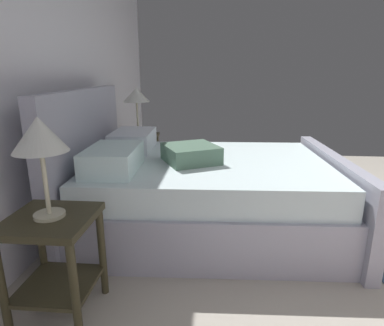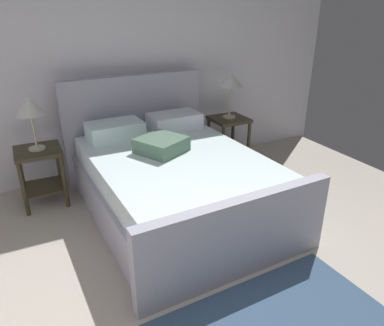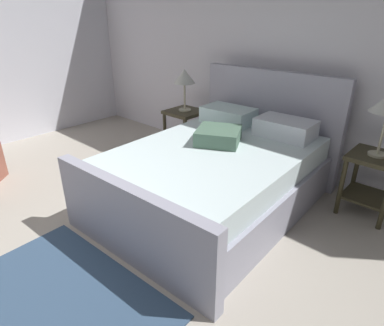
{
  "view_description": "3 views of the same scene",
  "coord_description": "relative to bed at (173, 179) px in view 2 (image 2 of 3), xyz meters",
  "views": [
    {
      "loc": [
        -2.32,
        1.63,
        1.33
      ],
      "look_at": [
        0.26,
        1.86,
        0.6
      ],
      "focal_mm": 30.12,
      "sensor_mm": 36.0,
      "label": 1
    },
    {
      "loc": [
        -0.93,
        -1.15,
        1.91
      ],
      "look_at": [
        0.47,
        1.69,
        0.52
      ],
      "focal_mm": 33.76,
      "sensor_mm": 36.0,
      "label": 2
    },
    {
      "loc": [
        2.06,
        -0.52,
        1.78
      ],
      "look_at": [
        0.22,
        1.5,
        0.52
      ],
      "focal_mm": 30.92,
      "sensor_mm": 36.0,
      "label": 3
    }
  ],
  "objects": [
    {
      "name": "wall_back",
      "position": [
        -0.31,
        1.24,
        1.08
      ],
      "size": [
        6.19,
        0.12,
        2.87
      ],
      "primitive_type": "cube",
      "color": "silver",
      "rests_on": "ground"
    },
    {
      "name": "table_lamp_right",
      "position": [
        1.15,
        0.83,
        0.71
      ],
      "size": [
        0.31,
        0.31,
        0.56
      ],
      "color": "#B7B293",
      "rests_on": "nightstand_right"
    },
    {
      "name": "bed",
      "position": [
        0.0,
        0.0,
        0.0
      ],
      "size": [
        1.74,
        2.26,
        1.2
      ],
      "color": "#9E9EAF",
      "rests_on": "ground"
    },
    {
      "name": "nightstand_right",
      "position": [
        1.15,
        0.83,
        0.05
      ],
      "size": [
        0.44,
        0.44,
        0.6
      ],
      "color": "#36311E",
      "rests_on": "ground"
    },
    {
      "name": "nightstand_left",
      "position": [
        -1.14,
        0.73,
        0.05
      ],
      "size": [
        0.44,
        0.44,
        0.6
      ],
      "color": "#36311E",
      "rests_on": "ground"
    },
    {
      "name": "table_lamp_left",
      "position": [
        -1.14,
        0.73,
        0.67
      ],
      "size": [
        0.27,
        0.27,
        0.53
      ],
      "color": "#B7B293",
      "rests_on": "nightstand_left"
    }
  ]
}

